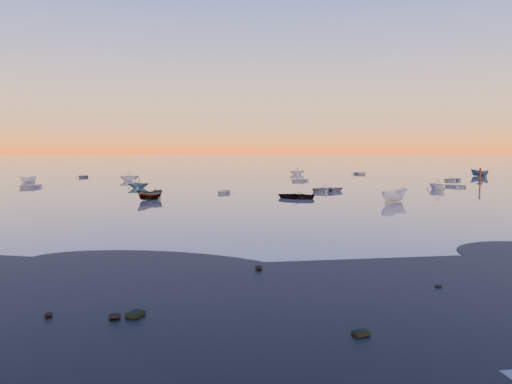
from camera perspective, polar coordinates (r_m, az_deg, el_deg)
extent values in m
plane|color=#6D615B|center=(129.45, -5.75, 2.42)|extent=(600.00, 600.00, 0.00)
imported|color=silver|center=(58.60, 15.51, -1.13)|extent=(3.88, 4.61, 1.49)
imported|color=silver|center=(77.54, 19.96, 0.26)|extent=(3.86, 2.16, 1.28)
cylinder|color=#47170F|center=(92.43, 24.22, 0.89)|extent=(0.81, 0.81, 0.27)
cylinder|color=#47170F|center=(92.36, 24.24, 1.59)|extent=(0.29, 0.29, 2.34)
cone|color=#47170F|center=(92.29, 24.28, 2.45)|extent=(0.54, 0.54, 0.45)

